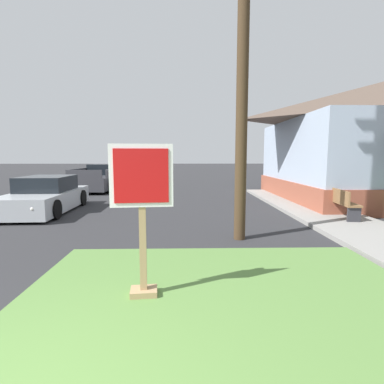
{
  "coord_description": "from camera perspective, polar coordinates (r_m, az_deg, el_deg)",
  "views": [
    {
      "loc": [
        1.48,
        -1.46,
        1.95
      ],
      "look_at": [
        1.62,
        4.65,
        1.22
      ],
      "focal_mm": 27.82,
      "sensor_mm": 36.0,
      "label": 1
    }
  ],
  "objects": [
    {
      "name": "manhole_cover",
      "position": [
        5.0,
        -16.73,
        -16.29
      ],
      "size": [
        0.7,
        0.7,
        0.02
      ],
      "primitive_type": "cylinder",
      "color": "black",
      "rests_on": "ground"
    },
    {
      "name": "utility_pole",
      "position": [
        7.45,
        9.8,
        27.29
      ],
      "size": [
        1.59,
        0.27,
        8.69
      ],
      "color": "#42301E",
      "rests_on": "ground"
    },
    {
      "name": "street_bench",
      "position": [
        10.09,
        26.75,
        -1.66
      ],
      "size": [
        0.56,
        1.6,
        0.85
      ],
      "color": "brown",
      "rests_on": "sidewalk_strip"
    },
    {
      "name": "pickup_truck_charcoal",
      "position": [
        18.42,
        -16.91,
        2.39
      ],
      "size": [
        2.27,
        5.59,
        1.48
      ],
      "color": "#38383D",
      "rests_on": "ground"
    },
    {
      "name": "parked_sedan_silver",
      "position": [
        11.72,
        -26.22,
        -0.77
      ],
      "size": [
        2.01,
        4.36,
        1.25
      ],
      "color": "#ADB2B7",
      "rests_on": "ground"
    },
    {
      "name": "grass_corner_patch",
      "position": [
        3.63,
        8.22,
        -25.01
      ],
      "size": [
        5.59,
        5.72,
        0.08
      ],
      "primitive_type": "cube",
      "color": "#567F3D",
      "rests_on": "ground"
    },
    {
      "name": "sidewalk_strip",
      "position": [
        8.94,
        29.37,
        -6.26
      ],
      "size": [
        2.2,
        17.73,
        0.12
      ],
      "primitive_type": "cube",
      "color": "gray",
      "rests_on": "ground"
    },
    {
      "name": "stop_sign",
      "position": [
        3.98,
        -9.49,
        -5.66
      ],
      "size": [
        0.81,
        0.31,
        2.03
      ],
      "color": "#A3845B",
      "rests_on": "grass_corner_patch"
    }
  ]
}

